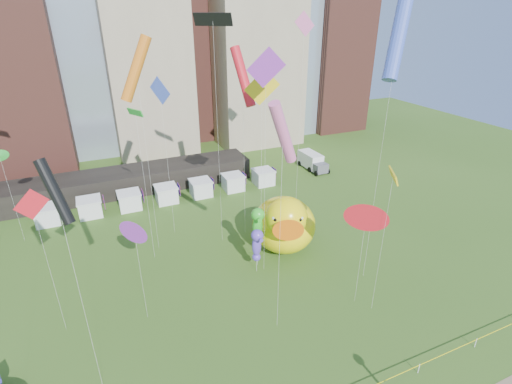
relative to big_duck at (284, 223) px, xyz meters
name	(u,v)px	position (x,y,z in m)	size (l,w,h in m)	color
skyline	(131,30)	(-8.25, 42.34, 18.04)	(101.00, 23.00, 68.00)	brown
pavilion	(124,181)	(-14.50, 23.28, -1.80)	(38.00, 6.00, 3.20)	black
vendor_tents	(167,194)	(-9.48, 17.28, -2.29)	(33.24, 2.80, 2.40)	white
big_duck	(284,223)	(0.00, 0.00, 0.00)	(9.72, 10.62, 7.40)	yellow
small_duck	(282,217)	(1.98, 4.19, -1.80)	(3.81, 4.75, 3.48)	white
seahorse_green	(258,223)	(-3.89, -1.58, 1.70)	(1.65, 1.91, 6.80)	silver
seahorse_purple	(257,243)	(-4.45, -2.57, 0.08)	(1.25, 1.58, 5.01)	silver
box_truck	(312,161)	(15.78, 19.79, -2.02)	(2.75, 6.37, 2.68)	white
kite_0	(243,77)	(-2.56, 5.20, 14.95)	(1.95, 3.65, 21.34)	silver
kite_2	(213,21)	(-5.69, 4.65, 20.21)	(3.16, 2.91, 24.32)	silver
kite_4	(262,90)	(-2.53, 0.64, 14.42)	(3.15, 1.21, 19.74)	silver
kite_5	(398,35)	(5.16, -7.64, 19.37)	(3.84, 3.44, 26.19)	silver
kite_6	(136,69)	(-12.88, 5.93, 16.20)	(3.62, 1.40, 22.62)	silver
kite_7	(134,232)	(-15.94, -4.60, 5.32)	(1.40, 1.60, 9.68)	silver
kite_8	(32,207)	(-22.51, -3.26, 8.27)	(2.42, 0.10, 13.09)	silver
kite_9	(283,133)	(-5.95, -10.18, 13.64)	(2.82, 1.80, 19.38)	silver
kite_10	(55,192)	(-20.04, -10.83, 12.24)	(1.71, 2.13, 17.49)	silver
kite_11	(135,115)	(-13.67, 4.24, 12.42)	(1.25, 1.96, 16.34)	silver
kite_12	(393,177)	(2.84, -11.79, 9.58)	(1.52, 2.26, 13.46)	silver
kite_13	(160,93)	(-10.45, 8.53, 13.33)	(1.60, 2.43, 18.46)	silver
kite_15	(266,72)	(-3.62, -2.51, 16.52)	(2.81, 1.78, 21.89)	silver
kite_16	(366,217)	(2.06, -10.35, 5.50)	(2.01, 1.94, 10.14)	silver
kite_17	(304,30)	(6.19, 8.25, 19.14)	(2.71, 0.23, 24.50)	silver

